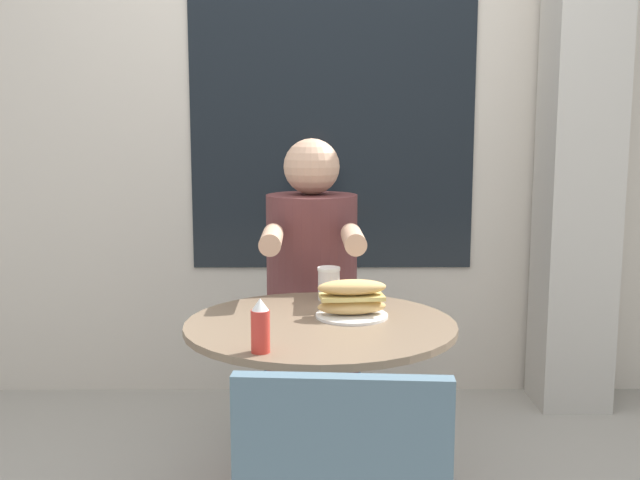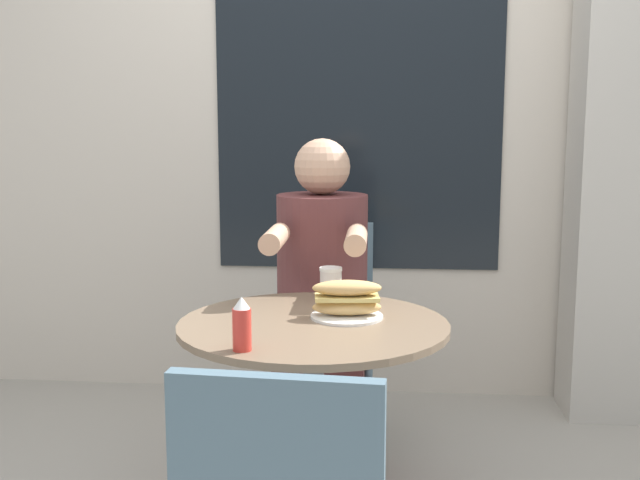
# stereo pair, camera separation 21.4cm
# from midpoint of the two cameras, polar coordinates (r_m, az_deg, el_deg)

# --- Properties ---
(storefront_wall) EXTENTS (8.00, 0.09, 2.80)m
(storefront_wall) POSITION_cam_midpoint_polar(r_m,az_deg,el_deg) (3.49, -1.89, 11.02)
(storefront_wall) COLOR beige
(storefront_wall) RESTS_ON ground_plane
(lattice_pillar) EXTENTS (0.31, 0.31, 2.40)m
(lattice_pillar) POSITION_cam_midpoint_polar(r_m,az_deg,el_deg) (3.44, 17.54, 7.33)
(lattice_pillar) COLOR #B2ADA3
(lattice_pillar) RESTS_ON ground_plane
(cafe_table) EXTENTS (0.76, 0.76, 0.72)m
(cafe_table) POSITION_cam_midpoint_polar(r_m,az_deg,el_deg) (2.15, -2.87, -11.16)
(cafe_table) COLOR brown
(cafe_table) RESTS_ON ground_plane
(diner_chair) EXTENTS (0.39, 0.39, 0.87)m
(diner_chair) POSITION_cam_midpoint_polar(r_m,az_deg,el_deg) (3.01, -2.66, -5.46)
(diner_chair) COLOR slate
(diner_chair) RESTS_ON ground_plane
(seated_diner) EXTENTS (0.33, 0.58, 1.21)m
(seated_diner) POSITION_cam_midpoint_polar(r_m,az_deg,el_deg) (2.68, -2.92, -7.00)
(seated_diner) COLOR brown
(seated_diner) RESTS_ON ground_plane
(sandwich_on_plate) EXTENTS (0.21, 0.21, 0.11)m
(sandwich_on_plate) POSITION_cam_midpoint_polar(r_m,az_deg,el_deg) (2.13, -0.43, -4.65)
(sandwich_on_plate) COLOR white
(sandwich_on_plate) RESTS_ON cafe_table
(drink_cup) EXTENTS (0.07, 0.07, 0.10)m
(drink_cup) POSITION_cam_midpoint_polar(r_m,az_deg,el_deg) (2.34, -1.94, -3.35)
(drink_cup) COLOR silver
(drink_cup) RESTS_ON cafe_table
(condiment_bottle) EXTENTS (0.05, 0.05, 0.13)m
(condiment_bottle) POSITION_cam_midpoint_polar(r_m,az_deg,el_deg) (1.82, -7.96, -6.58)
(condiment_bottle) COLOR red
(condiment_bottle) RESTS_ON cafe_table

